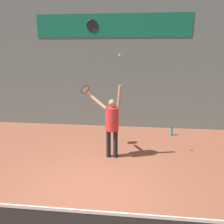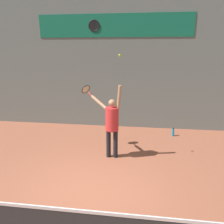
{
  "view_description": "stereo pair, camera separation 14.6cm",
  "coord_description": "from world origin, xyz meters",
  "px_view_note": "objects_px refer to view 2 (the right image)",
  "views": [
    {
      "loc": [
        0.89,
        -3.79,
        3.04
      ],
      "look_at": [
        0.28,
        1.99,
        1.37
      ],
      "focal_mm": 35.0,
      "sensor_mm": 36.0,
      "label": 1
    },
    {
      "loc": [
        1.03,
        -3.78,
        3.04
      ],
      "look_at": [
        0.28,
        1.99,
        1.37
      ],
      "focal_mm": 35.0,
      "sensor_mm": 36.0,
      "label": 2
    }
  ],
  "objects_px": {
    "tennis_player": "(112,122)",
    "tennis_ball": "(120,55)",
    "scoreboard_clock": "(94,26)",
    "tennis_racket": "(86,90)",
    "water_bottle": "(173,132)"
  },
  "relations": [
    {
      "from": "tennis_player",
      "to": "scoreboard_clock",
      "type": "bearing_deg",
      "value": 110.86
    },
    {
      "from": "tennis_ball",
      "to": "tennis_player",
      "type": "bearing_deg",
      "value": 157.82
    },
    {
      "from": "tennis_player",
      "to": "water_bottle",
      "type": "relative_size",
      "value": 6.98
    },
    {
      "from": "tennis_player",
      "to": "tennis_ball",
      "type": "distance_m",
      "value": 1.83
    },
    {
      "from": "tennis_ball",
      "to": "scoreboard_clock",
      "type": "bearing_deg",
      "value": 114.12
    },
    {
      "from": "scoreboard_clock",
      "to": "tennis_ball",
      "type": "bearing_deg",
      "value": -65.88
    },
    {
      "from": "tennis_racket",
      "to": "tennis_ball",
      "type": "bearing_deg",
      "value": -31.42
    },
    {
      "from": "tennis_player",
      "to": "tennis_racket",
      "type": "xyz_separation_m",
      "value": [
        -0.85,
        0.56,
        0.8
      ]
    },
    {
      "from": "scoreboard_clock",
      "to": "water_bottle",
      "type": "relative_size",
      "value": 1.38
    },
    {
      "from": "scoreboard_clock",
      "to": "water_bottle",
      "type": "distance_m",
      "value": 4.86
    },
    {
      "from": "tennis_racket",
      "to": "water_bottle",
      "type": "distance_m",
      "value": 3.59
    },
    {
      "from": "tennis_ball",
      "to": "water_bottle",
      "type": "bearing_deg",
      "value": 47.78
    },
    {
      "from": "tennis_player",
      "to": "tennis_ball",
      "type": "relative_size",
      "value": 33.12
    },
    {
      "from": "tennis_player",
      "to": "tennis_racket",
      "type": "bearing_deg",
      "value": 146.48
    },
    {
      "from": "scoreboard_clock",
      "to": "tennis_player",
      "type": "height_order",
      "value": "scoreboard_clock"
    }
  ]
}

